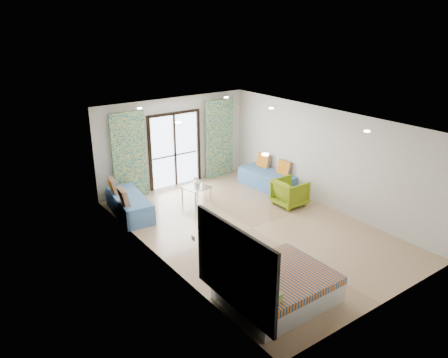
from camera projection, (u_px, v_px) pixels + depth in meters
floor at (252, 228)px, 10.80m from camera, size 5.00×7.50×0.01m
ceiling at (254, 121)px, 9.85m from camera, size 5.00×7.50×0.01m
wall_back at (174, 142)px, 13.18m from camera, size 5.00×0.01×2.70m
wall_front at (392, 238)px, 7.48m from camera, size 5.00×0.01×2.70m
wall_left at (159, 202)px, 8.96m from camera, size 0.01×7.50×2.70m
wall_right at (325, 158)px, 11.70m from camera, size 0.01×7.50×2.70m
balcony_door at (175, 145)px, 13.19m from camera, size 1.76×0.08×2.28m
balcony_rail at (175, 155)px, 13.30m from camera, size 1.52×0.03×0.04m
curtain_left at (129, 156)px, 12.22m from camera, size 1.00×0.10×2.50m
curtain_right at (219, 139)px, 13.92m from camera, size 1.00×0.10×2.50m
downlight_a at (265, 154)px, 7.58m from camera, size 0.12×0.12×0.02m
downlight_b at (367, 131)px, 9.11m from camera, size 0.12×0.12×0.02m
downlight_c at (178, 122)px, 9.86m from camera, size 0.12×0.12×0.02m
downlight_d at (271, 108)px, 11.39m from camera, size 0.12×0.12×0.02m
downlight_e at (140, 108)px, 11.38m from camera, size 0.12×0.12×0.02m
downlight_f at (226, 97)px, 12.91m from camera, size 0.12×0.12×0.02m
headboard at (234, 268)px, 7.17m from camera, size 0.06×2.10×1.50m
switch_plate at (193, 238)px, 8.11m from camera, size 0.02×0.10×0.10m
bed at (277, 287)px, 7.98m from camera, size 1.93×1.57×0.67m
daybed_left at (129, 204)px, 11.44m from camera, size 0.95×1.98×0.94m
daybed_right at (268, 179)px, 13.26m from camera, size 0.84×1.92×0.93m
coffee_table at (196, 188)px, 12.27m from camera, size 0.75×0.75×0.76m
vase at (197, 182)px, 12.30m from camera, size 0.22×0.23×0.20m
armchair at (290, 191)px, 11.99m from camera, size 0.75×0.80×0.81m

